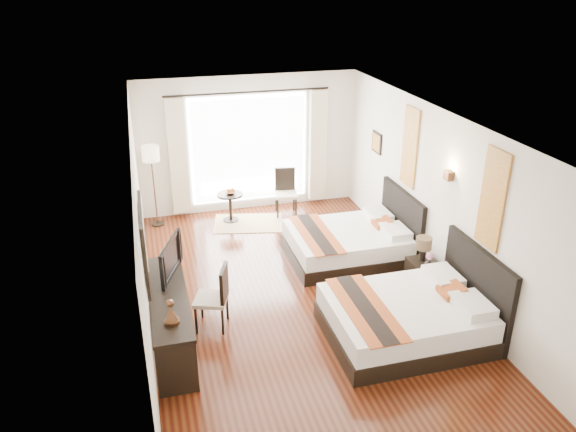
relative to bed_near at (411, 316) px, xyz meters
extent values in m
cube|color=#361009|center=(-1.22, 1.31, -0.32)|extent=(4.50, 7.50, 0.01)
cube|color=white|center=(-1.22, 1.31, 2.47)|extent=(4.50, 7.50, 0.02)
cube|color=silver|center=(1.02, 1.31, 1.08)|extent=(0.01, 7.50, 2.80)
cube|color=silver|center=(-3.47, 1.31, 1.08)|extent=(0.01, 7.50, 2.80)
cube|color=silver|center=(-1.22, 5.06, 1.08)|extent=(4.50, 0.01, 2.80)
cube|color=silver|center=(-1.22, -2.43, 1.08)|extent=(4.50, 0.01, 2.80)
cube|color=white|center=(-1.22, 5.04, 0.98)|extent=(2.40, 0.02, 2.20)
cube|color=white|center=(-1.22, 4.98, 0.98)|extent=(2.30, 0.02, 2.10)
cube|color=beige|center=(-2.67, 4.94, 0.96)|extent=(0.35, 0.14, 2.35)
cube|color=beige|center=(0.23, 4.94, 0.96)|extent=(0.35, 0.14, 2.35)
cube|color=#8C4014|center=(1.01, 0.00, 1.63)|extent=(0.03, 0.50, 1.35)
cube|color=#8C4014|center=(1.01, 2.38, 1.63)|extent=(0.03, 0.50, 1.35)
cube|color=#4B2D1A|center=(0.97, 1.04, 1.60)|extent=(0.10, 0.14, 0.14)
cube|color=black|center=(-3.44, 0.72, 1.23)|extent=(0.04, 1.25, 0.95)
cube|color=white|center=(-3.42, 0.72, 1.23)|extent=(0.01, 1.12, 0.82)
cube|color=black|center=(-0.11, 0.00, -0.19)|extent=(2.08, 1.63, 0.25)
cube|color=white|center=(-0.11, 0.00, 0.09)|extent=(2.02, 1.59, 0.31)
cube|color=black|center=(0.98, 0.00, 0.29)|extent=(0.08, 1.63, 1.22)
cube|color=#8B3916|center=(-0.69, 0.00, 0.25)|extent=(0.56, 1.69, 0.02)
cube|color=black|center=(-0.06, 2.38, -0.20)|extent=(1.99, 1.55, 0.24)
cube|color=white|center=(-0.06, 2.38, 0.07)|extent=(1.93, 1.51, 0.29)
cube|color=black|center=(0.98, 2.38, 0.27)|extent=(0.08, 1.55, 1.16)
cube|color=#8B3916|center=(-0.61, 2.38, 0.22)|extent=(0.53, 1.61, 0.02)
cube|color=black|center=(0.74, 1.04, -0.06)|extent=(0.42, 0.52, 0.50)
cylinder|color=black|center=(0.73, 1.12, 0.29)|extent=(0.10, 0.10, 0.21)
cylinder|color=#3D2E1D|center=(0.73, 1.12, 0.49)|extent=(0.25, 0.25, 0.19)
imported|color=black|center=(0.72, 0.90, 0.25)|extent=(0.16, 0.16, 0.13)
cube|color=black|center=(-3.21, 0.72, 0.06)|extent=(0.50, 2.20, 0.76)
imported|color=black|center=(-3.19, 1.27, 0.70)|extent=(0.43, 0.89, 0.52)
cube|color=#B5A68B|center=(-2.63, 0.95, 0.13)|extent=(0.57, 0.57, 0.06)
cube|color=black|center=(-2.44, 0.88, 0.40)|extent=(0.19, 0.41, 0.49)
cylinder|color=black|center=(-3.19, 4.67, -0.30)|extent=(0.25, 0.25, 0.03)
cylinder|color=#4B2D1A|center=(-3.19, 4.67, 0.40)|extent=(0.03, 0.03, 1.39)
cylinder|color=beige|center=(-3.19, 4.67, 1.17)|extent=(0.33, 0.33, 0.29)
cylinder|color=black|center=(-1.75, 4.48, -0.02)|extent=(0.51, 0.51, 0.59)
imported|color=#482A1A|center=(-1.73, 4.46, 0.30)|extent=(0.26, 0.26, 0.05)
cube|color=#B5A68B|center=(-0.58, 4.50, 0.13)|extent=(0.51, 0.51, 0.06)
cube|color=black|center=(-0.55, 4.69, 0.39)|extent=(0.42, 0.11, 0.49)
cube|color=tan|center=(-1.43, 4.25, -0.31)|extent=(1.53, 1.19, 0.01)
camera|label=1|loc=(-3.34, -5.83, 4.42)|focal=35.00mm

